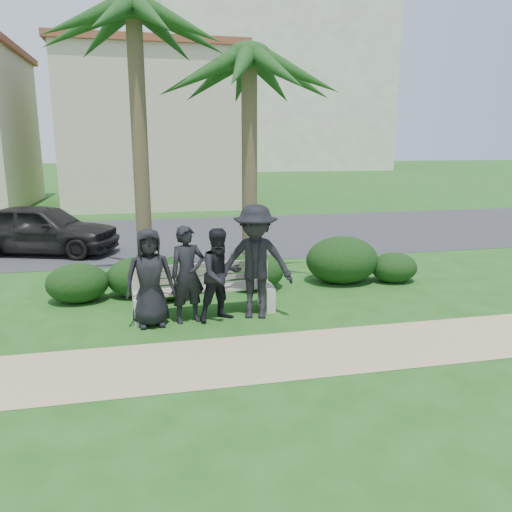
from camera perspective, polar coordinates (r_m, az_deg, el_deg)
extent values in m
plane|color=#1D4E16|center=(8.73, -1.88, -6.72)|extent=(160.00, 160.00, 0.00)
cube|color=tan|center=(7.09, 0.88, -11.41)|extent=(30.00, 1.60, 0.01)
cube|color=#2D2D30|center=(16.42, -7.08, 2.36)|extent=(160.00, 8.00, 0.01)
cube|color=beige|center=(26.11, -11.76, 13.66)|extent=(8.00, 8.00, 7.00)
cube|color=brown|center=(26.45, -12.14, 21.58)|extent=(8.40, 8.40, 0.30)
cube|color=beige|center=(65.37, 1.33, 18.80)|extent=(26.00, 18.00, 20.00)
cube|color=gray|center=(8.64, -5.90, -3.84)|extent=(2.44, 0.72, 0.04)
cube|color=gray|center=(8.80, -6.12, -1.85)|extent=(2.40, 0.22, 0.28)
cube|color=beige|center=(8.66, -13.29, -5.68)|extent=(0.20, 0.56, 0.44)
cube|color=beige|center=(8.89, 1.35, -4.84)|extent=(0.20, 0.56, 0.44)
imported|color=black|center=(8.18, -12.06, -2.45)|extent=(0.83, 0.59, 1.60)
imported|color=black|center=(8.25, -7.83, -2.12)|extent=(0.67, 0.52, 1.61)
imported|color=black|center=(8.27, -4.08, -2.17)|extent=(0.91, 0.81, 1.56)
imported|color=black|center=(8.35, -0.05, -0.68)|extent=(1.40, 1.04, 1.93)
ellipsoid|color=black|center=(9.93, -19.73, -2.80)|extent=(1.15, 0.95, 0.75)
ellipsoid|color=black|center=(10.00, -13.35, -2.20)|extent=(1.20, 0.99, 0.78)
ellipsoid|color=black|center=(9.70, -10.24, -2.43)|extent=(1.24, 1.03, 0.81)
ellipsoid|color=black|center=(10.18, -0.05, -1.65)|extent=(1.17, 0.97, 0.77)
ellipsoid|color=black|center=(10.82, 9.81, -0.28)|extent=(1.56, 1.29, 1.02)
ellipsoid|color=black|center=(11.12, 15.51, -1.18)|extent=(1.00, 0.83, 0.65)
cylinder|color=brown|center=(10.57, -13.08, 11.43)|extent=(0.32, 0.32, 5.46)
cylinder|color=brown|center=(10.45, -0.75, 9.37)|extent=(0.32, 0.32, 4.60)
imported|color=black|center=(14.60, -23.23, 2.86)|extent=(4.29, 2.81, 1.36)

